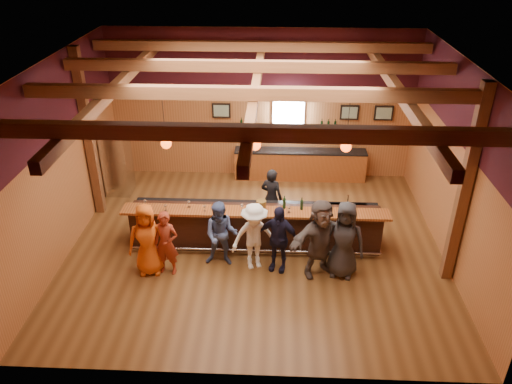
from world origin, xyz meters
TOP-DOWN VIEW (x-y plane):
  - room at (0.00, 0.06)m, footprint 9.04×9.00m
  - bar_counter at (0.02, 0.15)m, footprint 6.30×1.07m
  - back_bar_cabinet at (1.20, 3.72)m, footprint 4.00×0.52m
  - window at (0.80, 3.95)m, footprint 0.95×0.09m
  - framed_pictures at (1.67, 3.94)m, footprint 5.35×0.05m
  - wine_shelves at (0.80, 3.88)m, footprint 3.00×0.18m
  - pendant_lights at (0.00, 0.00)m, footprint 4.24×0.24m
  - stainless_fridge at (-4.10, 2.60)m, footprint 0.70×0.70m
  - customer_orange at (-2.35, -1.12)m, footprint 0.91×0.65m
  - customer_redvest at (-1.93, -1.12)m, footprint 0.62×0.45m
  - customer_denim at (-0.75, -0.75)m, footprint 0.81×0.65m
  - customer_white at (0.01, -0.84)m, footprint 1.21×0.92m
  - customer_navy at (0.55, -0.89)m, footprint 1.03×0.64m
  - customer_brown at (1.48, -0.99)m, footprint 1.79×1.31m
  - customer_dark at (2.00, -1.02)m, footprint 1.00×0.76m
  - bartender at (0.37, 0.99)m, footprint 0.70×0.59m
  - ice_bucket at (0.14, -0.13)m, footprint 0.23×0.23m
  - bottle_a at (0.68, -0.02)m, footprint 0.07×0.07m
  - bottle_b at (1.09, -0.06)m, footprint 0.07×0.07m
  - glass_a at (-2.61, -0.10)m, footprint 0.09×0.09m
  - glass_b at (-2.09, -0.27)m, footprint 0.08×0.08m
  - glass_c at (-1.57, -0.08)m, footprint 0.08×0.08m
  - glass_d at (-1.18, -0.25)m, footprint 0.08×0.08m
  - glass_e at (-0.30, -0.20)m, footprint 0.09×0.09m
  - glass_f at (0.79, -0.22)m, footprint 0.07×0.07m
  - glass_g at (1.57, -0.13)m, footprint 0.07×0.07m
  - glass_h at (2.20, -0.24)m, footprint 0.08×0.08m

SIDE VIEW (x-z plane):
  - back_bar_cabinet at x=1.20m, z-range 0.00..0.95m
  - bar_counter at x=0.02m, z-range -0.03..1.08m
  - customer_redvest at x=-1.93m, z-range 0.00..1.55m
  - customer_denim at x=-0.75m, z-range 0.00..1.61m
  - bartender at x=0.37m, z-range 0.00..1.62m
  - customer_navy at x=0.55m, z-range 0.00..1.64m
  - customer_white at x=0.01m, z-range 0.00..1.65m
  - customer_orange at x=-2.35m, z-range 0.00..1.73m
  - stainless_fridge at x=-4.10m, z-range 0.00..1.80m
  - customer_dark at x=2.00m, z-range 0.00..1.84m
  - customer_brown at x=1.48m, z-range 0.00..1.87m
  - glass_g at x=1.57m, z-range 1.14..1.31m
  - glass_f at x=0.79m, z-range 1.15..1.31m
  - glass_h at x=2.20m, z-range 1.15..1.32m
  - glass_b at x=-2.09m, z-range 1.15..1.32m
  - glass_d at x=-1.18m, z-range 1.15..1.32m
  - bottle_b at x=1.09m, z-range 1.08..1.39m
  - ice_bucket at x=0.14m, z-range 1.11..1.36m
  - glass_c at x=-1.57m, z-range 1.15..1.33m
  - bottle_a at x=0.68m, z-range 1.07..1.40m
  - glass_a at x=-2.61m, z-range 1.15..1.34m
  - glass_e at x=-0.30m, z-range 1.15..1.35m
  - wine_shelves at x=0.80m, z-range 1.47..1.77m
  - window at x=0.80m, z-range 1.57..2.52m
  - framed_pictures at x=1.67m, z-range 1.88..2.33m
  - pendant_lights at x=0.00m, z-range 2.02..3.39m
  - room at x=0.00m, z-range 0.95..5.47m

